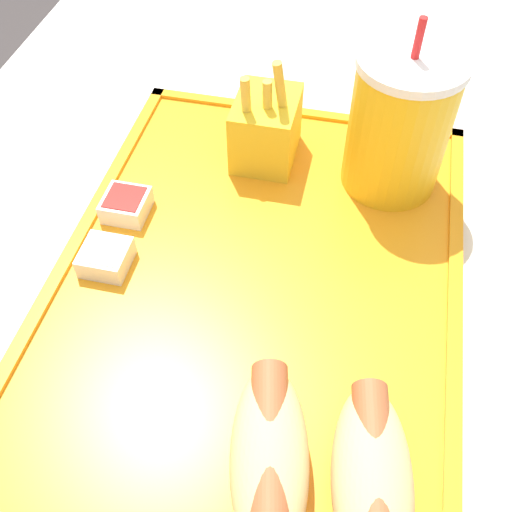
# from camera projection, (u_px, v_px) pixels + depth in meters

# --- Properties ---
(dining_table) EXTENTS (1.28, 0.81, 0.76)m
(dining_table) POSITION_uv_depth(u_px,v_px,m) (278.00, 449.00, 0.82)
(dining_table) COLOR beige
(dining_table) RESTS_ON ground_plane
(food_tray) EXTENTS (0.48, 0.35, 0.01)m
(food_tray) POSITION_uv_depth(u_px,v_px,m) (256.00, 281.00, 0.52)
(food_tray) COLOR orange
(food_tray) RESTS_ON dining_table
(soda_cup) EXTENTS (0.10, 0.10, 0.17)m
(soda_cup) POSITION_uv_depth(u_px,v_px,m) (399.00, 124.00, 0.54)
(soda_cup) COLOR gold
(soda_cup) RESTS_ON food_tray
(hot_dog_far) EXTENTS (0.14, 0.07, 0.05)m
(hot_dog_far) POSITION_uv_depth(u_px,v_px,m) (372.00, 479.00, 0.38)
(hot_dog_far) COLOR #DBB270
(hot_dog_far) RESTS_ON food_tray
(hot_dog_near) EXTENTS (0.14, 0.08, 0.05)m
(hot_dog_near) POSITION_uv_depth(u_px,v_px,m) (269.00, 456.00, 0.39)
(hot_dog_near) COLOR #DBB270
(hot_dog_near) RESTS_ON food_tray
(fries_carton) EXTENTS (0.08, 0.06, 0.12)m
(fries_carton) POSITION_uv_depth(u_px,v_px,m) (266.00, 128.00, 0.59)
(fries_carton) COLOR gold
(fries_carton) RESTS_ON food_tray
(sauce_cup_mayo) EXTENTS (0.04, 0.04, 0.02)m
(sauce_cup_mayo) POSITION_uv_depth(u_px,v_px,m) (106.00, 257.00, 0.52)
(sauce_cup_mayo) COLOR silver
(sauce_cup_mayo) RESTS_ON food_tray
(sauce_cup_ketchup) EXTENTS (0.04, 0.04, 0.02)m
(sauce_cup_ketchup) POSITION_uv_depth(u_px,v_px,m) (126.00, 204.00, 0.56)
(sauce_cup_ketchup) COLOR silver
(sauce_cup_ketchup) RESTS_ON food_tray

